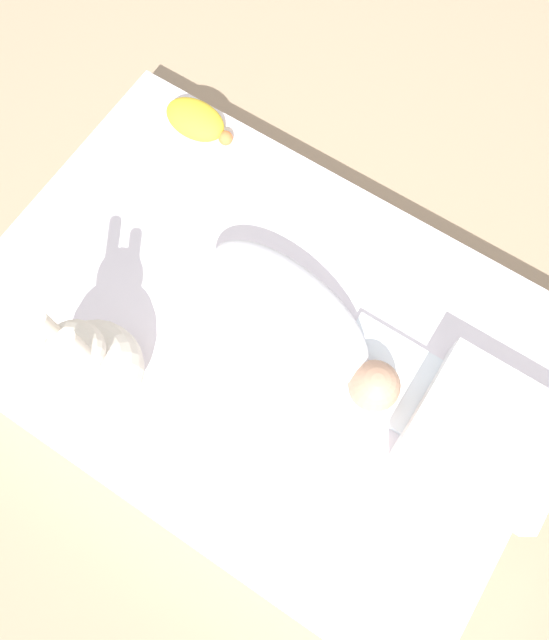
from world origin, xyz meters
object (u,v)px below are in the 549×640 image
Objects in this scene: swaddled_baby at (298,318)px; bunny_plush at (92,365)px; pillow at (489,435)px; turtle_plush at (196,120)px.

bunny_plush reaches higher than swaddled_baby.
pillow reaches higher than turtle_plush.
swaddled_baby reaches higher than pillow.
pillow is at bearing -17.98° from turtle_plush.
turtle_plush is (-0.51, 0.33, -0.03)m from swaddled_baby.
swaddled_baby is 0.61m from turtle_plush.
swaddled_baby is at bearing 49.21° from bunny_plush.
turtle_plush is at bearing 107.98° from bunny_plush.
bunny_plush is (-0.78, -0.35, 0.08)m from pillow.
bunny_plush is at bearing -120.26° from swaddled_baby.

